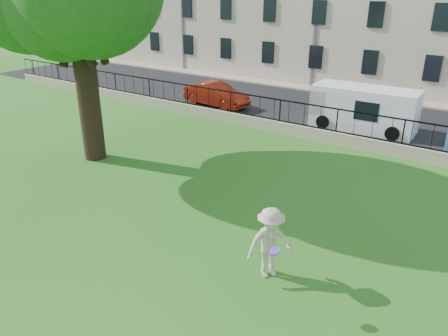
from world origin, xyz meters
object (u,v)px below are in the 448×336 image
Objects in this scene: man at (270,243)px; red_sedan at (216,95)px; white_van at (364,109)px; frisbee at (275,251)px.

red_sedan is at bearing 76.47° from man.
frisbee is at bearing -81.08° from white_van.
red_sedan is 9.00m from white_van.
red_sedan is (-11.70, 14.04, -0.80)m from frisbee.
white_van is at bearing 100.56° from frisbee.
frisbee reaches higher than red_sedan.
red_sedan is (-11.07, 13.08, -0.28)m from man.
man reaches higher than frisbee.
white_van reaches higher than frisbee.
man is 7.29× the size of frisbee.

